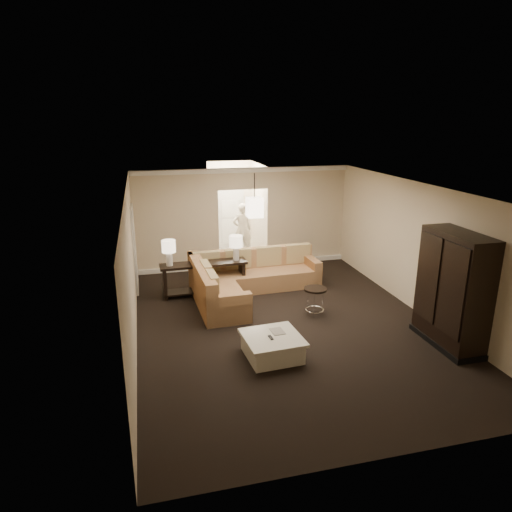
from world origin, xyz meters
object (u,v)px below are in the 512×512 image
object	(u,v)px
drink_table	(315,296)
person	(242,227)
armoire	(452,292)
console_table	(204,275)
coffee_table	(272,346)
sectional_sofa	(244,279)

from	to	relation	value
drink_table	person	size ratio (longest dim) A/B	0.34
armoire	drink_table	xyz separation A→B (m)	(-1.94, 1.86, -0.60)
armoire	person	world-z (taller)	armoire
console_table	drink_table	xyz separation A→B (m)	(2.15, -1.77, -0.04)
coffee_table	person	bearing A→B (deg)	82.47
armoire	drink_table	world-z (taller)	armoire
coffee_table	armoire	world-z (taller)	armoire
coffee_table	drink_table	bearing A→B (deg)	47.60
sectional_sofa	armoire	xyz separation A→B (m)	(3.16, -3.37, 0.66)
drink_table	armoire	bearing A→B (deg)	-43.85
coffee_table	console_table	distance (m)	3.39
armoire	drink_table	size ratio (longest dim) A/B	3.56
armoire	person	distance (m)	6.99
console_table	drink_table	world-z (taller)	console_table
coffee_table	person	xyz separation A→B (m)	(0.82, 6.19, 0.70)
sectional_sofa	console_table	distance (m)	0.97
person	drink_table	bearing A→B (deg)	94.01
coffee_table	console_table	xyz separation A→B (m)	(-0.76, 3.30, 0.27)
console_table	armoire	xyz separation A→B (m)	(4.09, -3.63, 0.56)
console_table	person	world-z (taller)	person
sectional_sofa	person	size ratio (longest dim) A/B	1.78
sectional_sofa	console_table	xyz separation A→B (m)	(-0.93, 0.26, 0.09)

